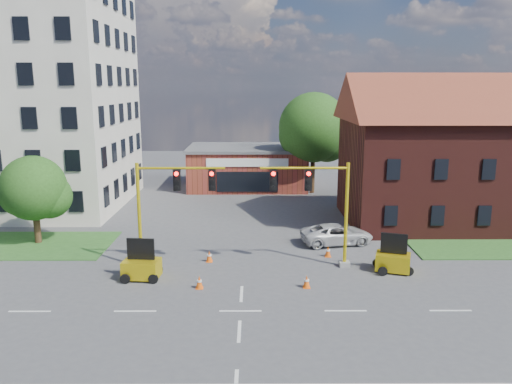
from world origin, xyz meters
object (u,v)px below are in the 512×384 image
at_px(signal_mast_west, 167,202).
at_px(trailer_west, 142,267).
at_px(signal_mast_east, 318,202).
at_px(trailer_east, 393,260).
at_px(pickup_white, 337,234).

height_order(signal_mast_west, trailer_west, signal_mast_west).
relative_size(signal_mast_east, trailer_west, 2.78).
bearing_deg(trailer_east, pickup_white, 132.84).
bearing_deg(signal_mast_east, trailer_east, -11.17).
height_order(signal_mast_east, pickup_white, signal_mast_east).
distance_m(signal_mast_east, trailer_east, 5.43).
relative_size(trailer_east, pickup_white, 0.45).
xyz_separation_m(signal_mast_east, trailer_east, (4.27, -0.84, -3.24)).
height_order(signal_mast_west, trailer_east, signal_mast_west).
distance_m(trailer_east, pickup_white, 5.72).
xyz_separation_m(trailer_west, trailer_east, (14.18, 1.07, -0.02)).
bearing_deg(signal_mast_east, pickup_white, 66.53).
height_order(trailer_east, pickup_white, trailer_east).
bearing_deg(trailer_east, signal_mast_east, -172.91).
bearing_deg(signal_mast_west, signal_mast_east, 0.00).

